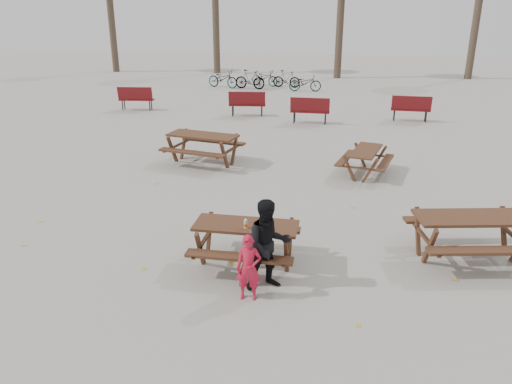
% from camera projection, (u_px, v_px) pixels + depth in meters
% --- Properties ---
extents(ground, '(80.00, 80.00, 0.00)m').
position_uv_depth(ground, '(246.00, 264.00, 8.91)').
color(ground, gray).
rests_on(ground, ground).
extents(main_picnic_table, '(1.80, 1.45, 0.78)m').
position_uv_depth(main_picnic_table, '(246.00, 234.00, 8.71)').
color(main_picnic_table, '#361C13').
rests_on(main_picnic_table, ground).
extents(food_tray, '(0.18, 0.11, 0.03)m').
position_uv_depth(food_tray, '(267.00, 229.00, 8.43)').
color(food_tray, silver).
rests_on(food_tray, main_picnic_table).
extents(bread_roll, '(0.14, 0.06, 0.05)m').
position_uv_depth(bread_roll, '(267.00, 226.00, 8.41)').
color(bread_roll, tan).
rests_on(bread_roll, food_tray).
extents(soda_bottle, '(0.07, 0.07, 0.17)m').
position_uv_depth(soda_bottle, '(246.00, 224.00, 8.46)').
color(soda_bottle, silver).
rests_on(soda_bottle, main_picnic_table).
extents(child, '(0.42, 0.30, 1.08)m').
position_uv_depth(child, '(249.00, 268.00, 7.69)').
color(child, red).
rests_on(child, ground).
extents(adult, '(0.93, 0.86, 1.53)m').
position_uv_depth(adult, '(268.00, 245.00, 7.91)').
color(adult, black).
rests_on(adult, ground).
extents(picnic_table_east, '(2.20, 1.90, 0.83)m').
position_uv_depth(picnic_table_east, '(468.00, 237.00, 8.97)').
color(picnic_table_east, '#361C13').
rests_on(picnic_table_east, ground).
extents(picnic_table_north, '(2.29, 1.99, 0.86)m').
position_uv_depth(picnic_table_north, '(203.00, 149.00, 14.39)').
color(picnic_table_north, '#361C13').
rests_on(picnic_table_north, ground).
extents(picnic_table_far, '(1.62, 1.86, 0.69)m').
position_uv_depth(picnic_table_far, '(365.00, 162.00, 13.47)').
color(picnic_table_far, '#361C13').
rests_on(picnic_table_far, ground).
extents(park_bench_row, '(13.09, 1.86, 1.03)m').
position_uv_depth(park_bench_row, '(272.00, 105.00, 20.25)').
color(park_bench_row, maroon).
rests_on(park_bench_row, ground).
extents(bicycle_row, '(6.43, 2.50, 1.02)m').
position_uv_depth(bicycle_row, '(262.00, 79.00, 27.34)').
color(bicycle_row, black).
rests_on(bicycle_row, ground).
extents(fallen_leaves, '(11.00, 11.00, 0.01)m').
position_uv_depth(fallen_leaves, '(290.00, 212.00, 11.13)').
color(fallen_leaves, gold).
rests_on(fallen_leaves, ground).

